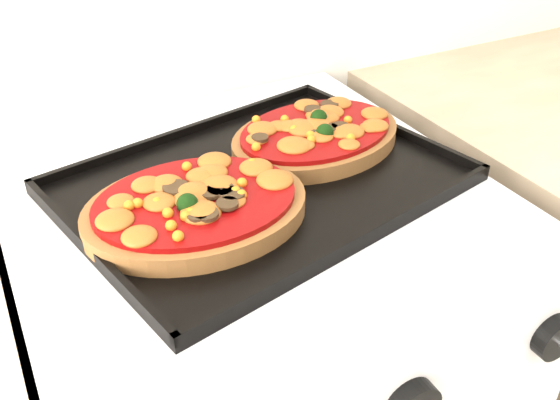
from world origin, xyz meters
TOP-DOWN VIEW (x-y plane):
  - control_panel at (-0.05, 1.39)m, footprint 0.60×0.02m
  - knob_right at (0.15, 1.37)m, footprint 0.05×0.02m
  - baking_tray at (-0.03, 1.70)m, footprint 0.53×0.44m
  - pizza_left at (-0.13, 1.66)m, footprint 0.27×0.22m
  - pizza_right at (0.08, 1.74)m, footprint 0.28×0.22m

SIDE VIEW (x-z plane):
  - control_panel at x=-0.05m, z-range 0.81..0.90m
  - knob_right at x=0.15m, z-range 0.83..0.88m
  - baking_tray at x=-0.03m, z-range 0.91..0.93m
  - pizza_right at x=0.08m, z-range 0.92..0.96m
  - pizza_left at x=-0.13m, z-range 0.92..0.96m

